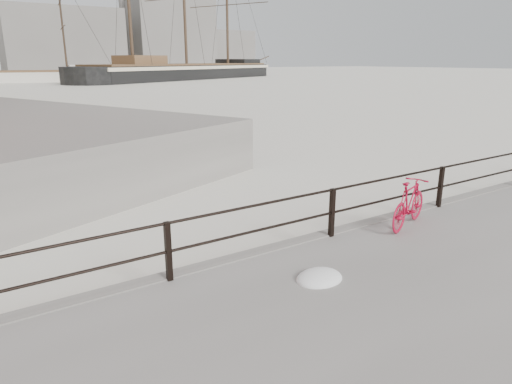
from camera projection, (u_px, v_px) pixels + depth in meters
ground at (431, 219)px, 11.33m from camera, size 400.00×400.00×0.00m
guardrail at (440, 187)px, 10.97m from camera, size 28.00×0.10×1.00m
bicycle at (409, 203)px, 9.66m from camera, size 1.71×0.79×1.04m
barque_black at (187, 79)px, 92.90m from camera, size 66.77×45.97×35.89m
schooner_mid at (27, 82)px, 80.76m from camera, size 31.79×16.93×21.67m
industrial_west at (63, 41)px, 131.66m from camera, size 32.00×18.00×18.00m
industrial_mid at (169, 34)px, 153.31m from camera, size 26.00×20.00×24.00m
industrial_east at (221, 51)px, 170.86m from camera, size 20.00×16.00×14.00m
smokestack at (123, 1)px, 147.66m from camera, size 2.80×2.80×44.00m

